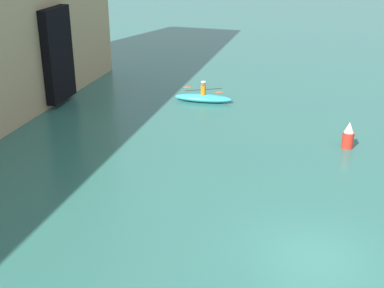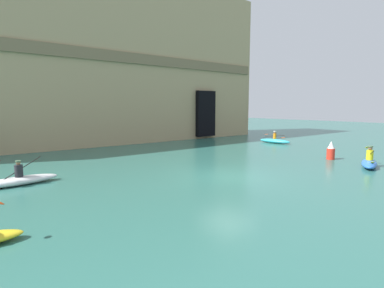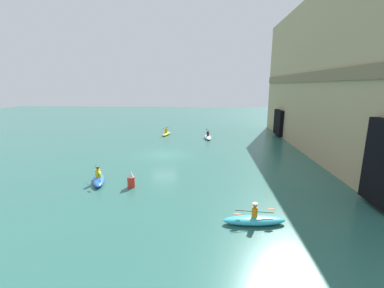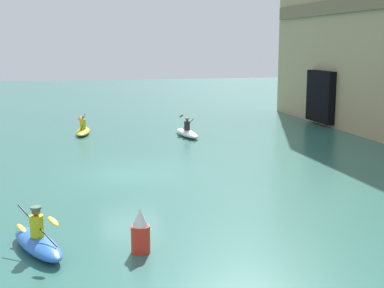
{
  "view_description": "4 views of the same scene",
  "coord_description": "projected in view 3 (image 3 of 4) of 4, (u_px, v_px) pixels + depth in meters",
  "views": [
    {
      "loc": [
        -13.71,
        -0.12,
        9.29
      ],
      "look_at": [
        2.18,
        4.42,
        2.24
      ],
      "focal_mm": 50.0,
      "sensor_mm": 36.0,
      "label": 1
    },
    {
      "loc": [
        -10.34,
        -10.37,
        3.44
      ],
      "look_at": [
        0.84,
        3.91,
        1.16
      ],
      "focal_mm": 28.0,
      "sensor_mm": 36.0,
      "label": 2
    },
    {
      "loc": [
        25.05,
        4.52,
        6.85
      ],
      "look_at": [
        2.06,
        3.02,
        1.61
      ],
      "focal_mm": 24.0,
      "sensor_mm": 36.0,
      "label": 3
    },
    {
      "loc": [
        21.88,
        -2.55,
        5.37
      ],
      "look_at": [
        2.2,
        2.19,
        1.57
      ],
      "focal_mm": 50.0,
      "sensor_mm": 36.0,
      "label": 4
    }
  ],
  "objects": [
    {
      "name": "cliff_bluff",
      "position": [
        351.0,
        75.0,
        23.76
      ],
      "size": [
        36.52,
        7.05,
        15.62
      ],
      "color": "tan",
      "rests_on": "ground"
    },
    {
      "name": "marker_buoy",
      "position": [
        131.0,
        179.0,
        17.63
      ],
      "size": [
        0.5,
        0.5,
        1.2
      ],
      "color": "red",
      "rests_on": "ground"
    },
    {
      "name": "kayak_yellow",
      "position": [
        166.0,
        133.0,
        36.55
      ],
      "size": [
        2.95,
        1.17,
        1.21
      ],
      "rotation": [
        0.0,
        0.0,
        6.14
      ],
      "color": "yellow",
      "rests_on": "ground"
    },
    {
      "name": "kayak_blue",
      "position": [
        99.0,
        179.0,
        18.55
      ],
      "size": [
        2.91,
        1.77,
        1.22
      ],
      "rotation": [
        0.0,
        0.0,
        3.52
      ],
      "color": "blue",
      "rests_on": "ground"
    },
    {
      "name": "ground_plane",
      "position": [
        164.0,
        154.0,
        26.18
      ],
      "size": [
        120.0,
        120.0,
        0.0
      ],
      "primitive_type": "plane",
      "color": "#2D665B"
    },
    {
      "name": "kayak_white",
      "position": [
        208.0,
        137.0,
        34.02
      ],
      "size": [
        3.28,
        1.11,
        1.23
      ],
      "rotation": [
        0.0,
        0.0,
        3.24
      ],
      "color": "white",
      "rests_on": "ground"
    },
    {
      "name": "kayak_cyan",
      "position": [
        254.0,
        220.0,
        12.96
      ],
      "size": [
        1.06,
        3.2,
        1.14
      ],
      "rotation": [
        0.0,
        0.0,
        1.65
      ],
      "color": "#33B2C6",
      "rests_on": "ground"
    }
  ]
}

